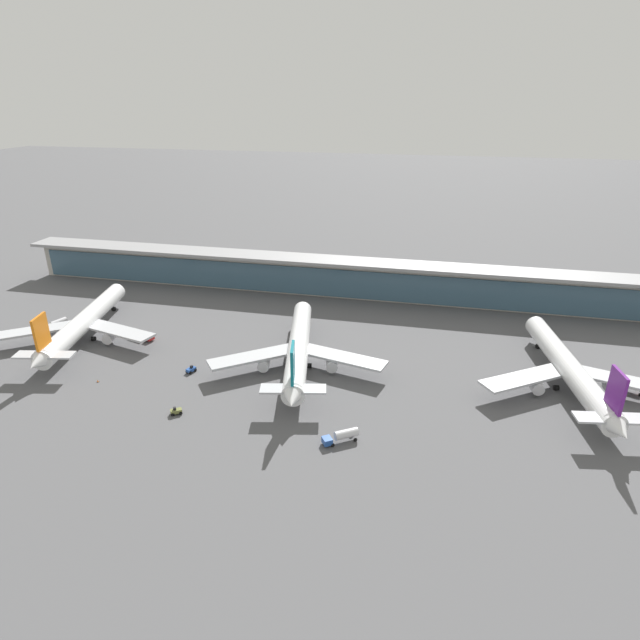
# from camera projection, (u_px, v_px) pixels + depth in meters

# --- Properties ---
(ground_plane) EXTENTS (1200.00, 1200.00, 0.00)m
(ground_plane) POSITION_uv_depth(u_px,v_px,m) (313.00, 357.00, 161.52)
(ground_plane) COLOR #515154
(airliner_left_stand) EXTENTS (50.97, 67.19, 18.01)m
(airliner_left_stand) POSITION_uv_depth(u_px,v_px,m) (83.00, 323.00, 171.99)
(airliner_left_stand) COLOR white
(airliner_left_stand) RESTS_ON ground
(airliner_centre_stand) EXTENTS (50.91, 67.14, 18.01)m
(airliner_centre_stand) POSITION_uv_depth(u_px,v_px,m) (298.00, 348.00, 154.83)
(airliner_centre_stand) COLOR white
(airliner_centre_stand) RESTS_ON ground
(airliner_right_stand) EXTENTS (51.34, 67.45, 18.01)m
(airliner_right_stand) POSITION_uv_depth(u_px,v_px,m) (570.00, 369.00, 142.93)
(airliner_right_stand) COLOR white
(airliner_right_stand) RESTS_ON ground
(service_truck_near_nose_blue) EXTENTS (2.62, 3.28, 2.05)m
(service_truck_near_nose_blue) POSITION_uv_depth(u_px,v_px,m) (191.00, 369.00, 152.67)
(service_truck_near_nose_blue) COLOR #234C9E
(service_truck_near_nose_blue) RESTS_ON ground
(service_truck_under_wing_blue) EXTENTS (8.40, 6.64, 2.95)m
(service_truck_under_wing_blue) POSITION_uv_depth(u_px,v_px,m) (342.00, 435.00, 121.79)
(service_truck_under_wing_blue) COLOR #234C9E
(service_truck_under_wing_blue) RESTS_ON ground
(service_truck_mid_apron_red) EXTENTS (8.88, 4.81, 2.95)m
(service_truck_mid_apron_red) POSITION_uv_depth(u_px,v_px,m) (142.00, 334.00, 173.41)
(service_truck_mid_apron_red) COLOR #B21E1E
(service_truck_mid_apron_red) RESTS_ON ground
(service_truck_by_tail_olive) EXTENTS (4.86, 8.87, 2.95)m
(service_truck_by_tail_olive) POSITION_uv_depth(u_px,v_px,m) (56.00, 324.00, 180.92)
(service_truck_by_tail_olive) COLOR olive
(service_truck_by_tail_olive) RESTS_ON ground
(service_truck_on_taxiway_red) EXTENTS (8.74, 5.69, 2.95)m
(service_truck_on_taxiway_red) POSITION_uv_depth(u_px,v_px,m) (630.00, 386.00, 142.49)
(service_truck_on_taxiway_red) COLOR #B21E1E
(service_truck_on_taxiway_red) RESTS_ON ground
(service_truck_at_far_stand_olive) EXTENTS (3.33, 3.00, 2.05)m
(service_truck_at_far_stand_olive) POSITION_uv_depth(u_px,v_px,m) (176.00, 411.00, 132.63)
(service_truck_at_far_stand_olive) COLOR olive
(service_truck_at_far_stand_olive) RESTS_ON ground
(terminal_building) EXTENTS (272.78, 12.80, 15.20)m
(terminal_building) POSITION_uv_depth(u_px,v_px,m) (345.00, 277.00, 208.18)
(terminal_building) COLOR #B2ADA3
(terminal_building) RESTS_ON ground
(safety_cone_bravo) EXTENTS (0.62, 0.62, 0.70)m
(safety_cone_bravo) POSITION_uv_depth(u_px,v_px,m) (98.00, 381.00, 147.65)
(safety_cone_bravo) COLOR orange
(safety_cone_bravo) RESTS_ON ground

